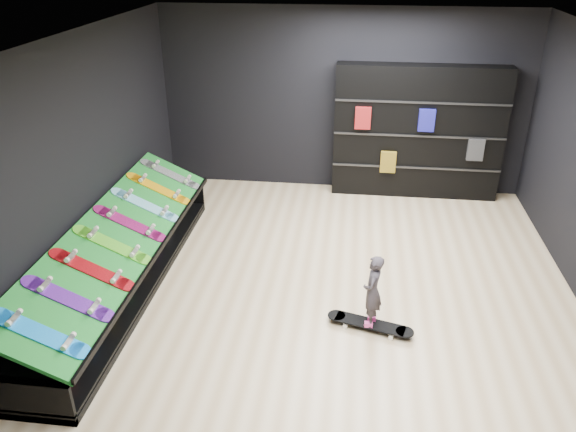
# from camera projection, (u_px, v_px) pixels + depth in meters

# --- Properties ---
(floor) EXTENTS (6.00, 7.00, 0.01)m
(floor) POSITION_uv_depth(u_px,v_px,m) (327.00, 299.00, 6.78)
(floor) COLOR beige
(floor) RESTS_ON ground
(ceiling) EXTENTS (6.00, 7.00, 0.01)m
(ceiling) POSITION_uv_depth(u_px,v_px,m) (337.00, 44.00, 5.44)
(ceiling) COLOR white
(ceiling) RESTS_ON ground
(wall_back) EXTENTS (6.00, 0.02, 3.00)m
(wall_back) POSITION_uv_depth(u_px,v_px,m) (343.00, 102.00, 9.22)
(wall_back) COLOR black
(wall_back) RESTS_ON ground
(wall_left) EXTENTS (0.02, 7.00, 3.00)m
(wall_left) POSITION_uv_depth(u_px,v_px,m) (70.00, 173.00, 6.44)
(wall_left) COLOR black
(wall_left) RESTS_ON ground
(display_rack) EXTENTS (0.90, 4.50, 0.50)m
(display_rack) POSITION_uv_depth(u_px,v_px,m) (122.00, 268.00, 6.95)
(display_rack) COLOR black
(display_rack) RESTS_ON ground
(turf_ramp) EXTENTS (0.92, 4.50, 0.46)m
(turf_ramp) POSITION_uv_depth(u_px,v_px,m) (121.00, 236.00, 6.74)
(turf_ramp) COLOR #10691D
(turf_ramp) RESTS_ON display_rack
(back_shelving) EXTENTS (2.71, 0.32, 2.16)m
(back_shelving) POSITION_uv_depth(u_px,v_px,m) (418.00, 132.00, 9.11)
(back_shelving) COLOR black
(back_shelving) RESTS_ON ground
(floor_skateboard) EXTENTS (1.00, 0.47, 0.09)m
(floor_skateboard) POSITION_uv_depth(u_px,v_px,m) (370.00, 326.00, 6.25)
(floor_skateboard) COLOR black
(floor_skateboard) RESTS_ON ground
(child) EXTENTS (0.17, 0.21, 0.51)m
(child) POSITION_uv_depth(u_px,v_px,m) (372.00, 304.00, 6.11)
(child) COLOR black
(child) RESTS_ON floor_skateboard
(display_board_0) EXTENTS (0.93, 0.22, 0.50)m
(display_board_0) POSITION_uv_depth(u_px,v_px,m) (40.00, 333.00, 5.04)
(display_board_0) COLOR blue
(display_board_0) RESTS_ON turf_ramp
(display_board_1) EXTENTS (0.93, 0.22, 0.50)m
(display_board_1) POSITION_uv_depth(u_px,v_px,m) (68.00, 299.00, 5.52)
(display_board_1) COLOR purple
(display_board_1) RESTS_ON turf_ramp
(display_board_2) EXTENTS (0.93, 0.22, 0.50)m
(display_board_2) POSITION_uv_depth(u_px,v_px,m) (92.00, 270.00, 6.00)
(display_board_2) COLOR red
(display_board_2) RESTS_ON turf_ramp
(display_board_3) EXTENTS (0.93, 0.22, 0.50)m
(display_board_3) POSITION_uv_depth(u_px,v_px,m) (113.00, 245.00, 6.48)
(display_board_3) COLOR green
(display_board_3) RESTS_ON turf_ramp
(display_board_4) EXTENTS (0.93, 0.22, 0.50)m
(display_board_4) POSITION_uv_depth(u_px,v_px,m) (130.00, 224.00, 6.97)
(display_board_4) COLOR #E5198C
(display_board_4) RESTS_ON turf_ramp
(display_board_5) EXTENTS (0.93, 0.22, 0.50)m
(display_board_5) POSITION_uv_depth(u_px,v_px,m) (145.00, 205.00, 7.45)
(display_board_5) COLOR #0CB2E5
(display_board_5) RESTS_ON turf_ramp
(display_board_6) EXTENTS (0.93, 0.22, 0.50)m
(display_board_6) POSITION_uv_depth(u_px,v_px,m) (159.00, 189.00, 7.93)
(display_board_6) COLOR yellow
(display_board_6) RESTS_ON turf_ramp
(display_board_7) EXTENTS (0.93, 0.22, 0.50)m
(display_board_7) POSITION_uv_depth(u_px,v_px,m) (171.00, 174.00, 8.41)
(display_board_7) COLOR black
(display_board_7) RESTS_ON turf_ramp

